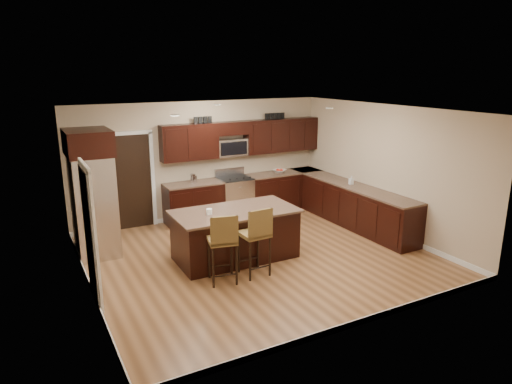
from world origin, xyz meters
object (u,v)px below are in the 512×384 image
island (235,236)px  stool_mid (256,234)px  refrigerator (93,192)px  range (235,196)px  stool_left (223,241)px

island → stool_mid: 0.91m
island → refrigerator: bearing=147.6°
range → island: size_ratio=0.49×
refrigerator → stool_mid: bearing=-46.1°
range → refrigerator: 3.49m
range → stool_left: bearing=-118.5°
stool_mid → range: bearing=67.9°
stool_mid → refrigerator: size_ratio=0.51×
range → island: 2.55m
range → stool_left: size_ratio=0.94×
stool_mid → refrigerator: bearing=131.1°
island → stool_mid: (-0.02, -0.85, 0.32)m
island → refrigerator: refrigerator is taller
island → stool_left: 1.10m
stool_left → stool_mid: 0.60m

